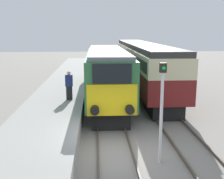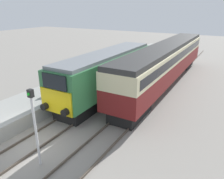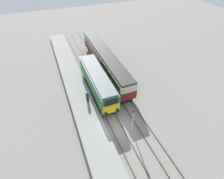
# 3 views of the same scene
# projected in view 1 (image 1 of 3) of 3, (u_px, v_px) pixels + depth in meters

# --- Properties ---
(ground_plane) EXTENTS (120.00, 120.00, 0.00)m
(ground_plane) POSITION_uv_depth(u_px,v_px,m) (115.00, 154.00, 11.85)
(ground_plane) COLOR gray
(platform_left) EXTENTS (3.50, 50.00, 0.94)m
(platform_left) POSITION_uv_depth(u_px,v_px,m) (60.00, 99.00, 19.38)
(platform_left) COLOR gray
(platform_left) RESTS_ON ground_plane
(rails_near_track) EXTENTS (1.51, 60.00, 0.14)m
(rails_near_track) POSITION_uv_depth(u_px,v_px,m) (109.00, 117.00, 16.72)
(rails_near_track) COLOR #4C4238
(rails_near_track) RESTS_ON ground_plane
(rails_far_track) EXTENTS (1.50, 60.00, 0.14)m
(rails_far_track) POSITION_uv_depth(u_px,v_px,m) (166.00, 116.00, 16.91)
(rails_far_track) COLOR #4C4238
(rails_far_track) RESTS_ON ground_plane
(locomotive) EXTENTS (2.70, 12.77, 3.86)m
(locomotive) POSITION_uv_depth(u_px,v_px,m) (107.00, 74.00, 19.69)
(locomotive) COLOR black
(locomotive) RESTS_ON ground_plane
(passenger_carriage) EXTENTS (2.75, 20.61, 4.01)m
(passenger_carriage) POSITION_uv_depth(u_px,v_px,m) (142.00, 61.00, 25.32)
(passenger_carriage) COLOR black
(passenger_carriage) RESTS_ON ground_plane
(person_on_platform) EXTENTS (0.44, 0.26, 1.78)m
(person_on_platform) POSITION_uv_depth(u_px,v_px,m) (69.00, 86.00, 17.12)
(person_on_platform) COLOR black
(person_on_platform) RESTS_ON platform_left
(signal_post) EXTENTS (0.24, 0.28, 3.96)m
(signal_post) POSITION_uv_depth(u_px,v_px,m) (162.00, 105.00, 10.62)
(signal_post) COLOR silver
(signal_post) RESTS_ON ground_plane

